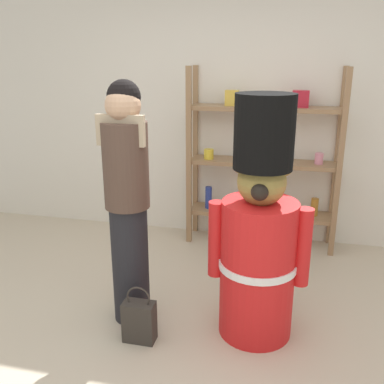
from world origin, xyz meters
name	(u,v)px	position (x,y,z in m)	size (l,w,h in m)	color
ground_plane	(176,362)	(0.00, 0.00, 0.00)	(6.40, 6.40, 0.00)	beige
back_wall	(231,113)	(0.00, 2.20, 1.30)	(6.40, 0.12, 2.60)	silver
merchandise_shelf	(262,160)	(0.35, 1.98, 0.88)	(1.47, 0.35, 1.77)	#93704C
teddy_bear_guard	(259,238)	(0.45, 0.44, 0.71)	(0.68, 0.52, 1.64)	red
person_shopper	(127,199)	(-0.44, 0.41, 0.93)	(0.32, 0.31, 1.72)	black
shopping_bag	(139,321)	(-0.30, 0.16, 0.15)	(0.22, 0.12, 0.41)	#332D28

